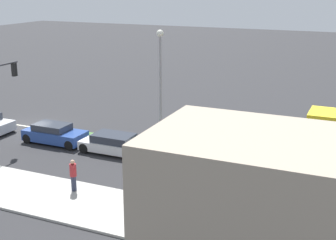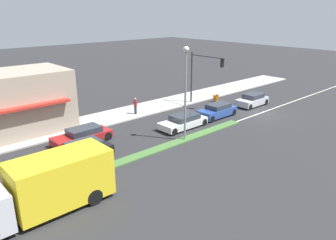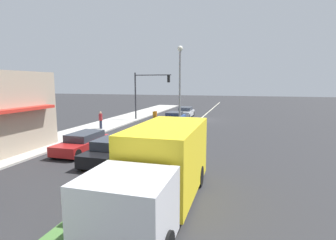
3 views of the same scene
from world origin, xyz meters
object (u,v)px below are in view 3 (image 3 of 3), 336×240
(sedan_silver, at_px, (185,112))
(van_white, at_px, (162,125))
(suv_black, at_px, (111,151))
(coupe_blue, at_px, (174,118))
(street_lamp, at_px, (180,80))
(hatchback_red, at_px, (84,142))
(delivery_truck, at_px, (161,167))
(pedestrian, at_px, (101,120))
(warning_aframe_sign, at_px, (155,115))
(traffic_signal_main, at_px, (146,88))

(sedan_silver, relative_size, van_white, 0.85)
(suv_black, height_order, coupe_blue, suv_black)
(street_lamp, xyz_separation_m, van_white, (2.20, -2.03, -4.19))
(coupe_blue, bearing_deg, van_white, 90.00)
(hatchback_red, height_order, van_white, hatchback_red)
(delivery_truck, xyz_separation_m, coupe_blue, (4.40, -18.97, -0.83))
(suv_black, xyz_separation_m, coupe_blue, (0.00, -14.59, -0.00))
(sedan_silver, xyz_separation_m, coupe_blue, (0.00, 5.96, -0.01))
(pedestrian, distance_m, van_white, 5.96)
(pedestrian, height_order, delivery_truck, delivery_truck)
(pedestrian, distance_m, suv_black, 10.75)
(hatchback_red, bearing_deg, warning_aframe_sign, -87.11)
(pedestrian, bearing_deg, hatchback_red, 112.32)
(suv_black, xyz_separation_m, hatchback_red, (2.80, -1.52, -0.03))
(street_lamp, relative_size, pedestrian, 4.45)
(pedestrian, relative_size, coupe_blue, 0.40)
(delivery_truck, bearing_deg, street_lamp, -79.85)
(delivery_truck, bearing_deg, van_white, -72.91)
(traffic_signal_main, height_order, pedestrian, traffic_signal_main)
(delivery_truck, distance_m, van_white, 15.00)
(suv_black, relative_size, hatchback_red, 0.92)
(coupe_blue, bearing_deg, sedan_silver, -90.00)
(street_lamp, height_order, sedan_silver, street_lamp)
(traffic_signal_main, bearing_deg, sedan_silver, -133.68)
(traffic_signal_main, xyz_separation_m, street_lamp, (-6.12, 8.54, 0.88))
(pedestrian, relative_size, sedan_silver, 0.43)
(pedestrian, relative_size, hatchback_red, 0.36)
(sedan_silver, xyz_separation_m, van_white, (0.00, 10.62, -0.05))
(traffic_signal_main, bearing_deg, street_lamp, 125.66)
(pedestrian, height_order, coupe_blue, pedestrian)
(traffic_signal_main, xyz_separation_m, warning_aframe_sign, (-0.25, -2.33, -3.47))
(warning_aframe_sign, height_order, van_white, van_white)
(coupe_blue, bearing_deg, warning_aframe_sign, -48.70)
(sedan_silver, bearing_deg, traffic_signal_main, 46.32)
(traffic_signal_main, relative_size, coupe_blue, 1.35)
(traffic_signal_main, bearing_deg, coupe_blue, 154.77)
(pedestrian, bearing_deg, street_lamp, 172.27)
(traffic_signal_main, bearing_deg, pedestrian, 75.34)
(delivery_truck, height_order, suv_black, delivery_truck)
(traffic_signal_main, distance_m, van_white, 8.29)
(street_lamp, xyz_separation_m, hatchback_red, (5.00, 6.39, -4.16))
(delivery_truck, xyz_separation_m, hatchback_red, (7.20, -5.90, -0.86))
(delivery_truck, distance_m, sedan_silver, 25.33)
(suv_black, bearing_deg, van_white, -90.00)
(van_white, bearing_deg, street_lamp, 137.33)
(street_lamp, distance_m, suv_black, 9.19)
(pedestrian, height_order, suv_black, pedestrian)
(street_lamp, distance_m, pedestrian, 8.98)
(delivery_truck, bearing_deg, suv_black, -44.85)
(hatchback_red, bearing_deg, van_white, -108.41)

